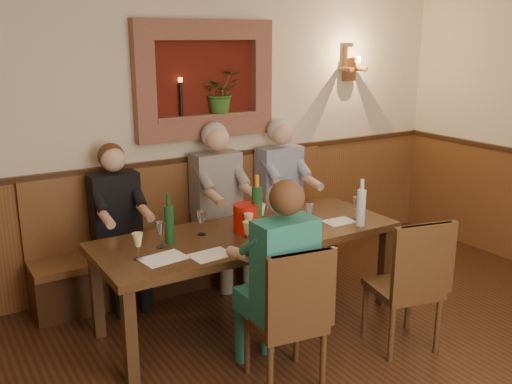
{
  "coord_description": "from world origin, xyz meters",
  "views": [
    {
      "loc": [
        -2.16,
        -1.78,
        2.23
      ],
      "look_at": [
        0.1,
        1.9,
        1.05
      ],
      "focal_mm": 40.0,
      "sensor_mm": 36.0,
      "label": 1
    }
  ],
  "objects_px": {
    "dining_table": "(249,241)",
    "wine_bottle_green_a": "(257,207)",
    "chair_near_left": "(286,344)",
    "person_chair_front": "(277,297)",
    "person_bench_right": "(284,206)",
    "water_bottle": "(361,207)",
    "wine_bottle_green_b": "(169,223)",
    "bench": "(197,246)",
    "person_bench_left": "(120,240)",
    "chair_near_right": "(403,310)",
    "person_bench_mid": "(221,216)",
    "spittoon_bucket": "(246,218)"
  },
  "relations": [
    {
      "from": "dining_table",
      "to": "wine_bottle_green_a",
      "type": "relative_size",
      "value": 5.37
    },
    {
      "from": "chair_near_left",
      "to": "person_chair_front",
      "type": "relative_size",
      "value": 0.71
    },
    {
      "from": "person_bench_right",
      "to": "water_bottle",
      "type": "distance_m",
      "value": 1.21
    },
    {
      "from": "chair_near_left",
      "to": "wine_bottle_green_b",
      "type": "xyz_separation_m",
      "value": [
        -0.37,
        0.99,
        0.62
      ]
    },
    {
      "from": "bench",
      "to": "person_bench_left",
      "type": "bearing_deg",
      "value": -172.22
    },
    {
      "from": "chair_near_right",
      "to": "person_bench_mid",
      "type": "height_order",
      "value": "person_bench_mid"
    },
    {
      "from": "dining_table",
      "to": "person_chair_front",
      "type": "distance_m",
      "value": 0.82
    },
    {
      "from": "person_bench_left",
      "to": "person_bench_right",
      "type": "relative_size",
      "value": 0.95
    },
    {
      "from": "wine_bottle_green_a",
      "to": "bench",
      "type": "bearing_deg",
      "value": 94.85
    },
    {
      "from": "person_chair_front",
      "to": "wine_bottle_green_b",
      "type": "distance_m",
      "value": 1.0
    },
    {
      "from": "chair_near_left",
      "to": "wine_bottle_green_a",
      "type": "bearing_deg",
      "value": 78.06
    },
    {
      "from": "person_chair_front",
      "to": "water_bottle",
      "type": "xyz_separation_m",
      "value": [
        1.11,
        0.45,
        0.33
      ]
    },
    {
      "from": "wine_bottle_green_b",
      "to": "person_bench_mid",
      "type": "bearing_deg",
      "value": 41.98
    },
    {
      "from": "person_bench_right",
      "to": "bench",
      "type": "bearing_deg",
      "value": 173.29
    },
    {
      "from": "chair_near_left",
      "to": "dining_table",
      "type": "bearing_deg",
      "value": 82.59
    },
    {
      "from": "chair_near_left",
      "to": "person_bench_mid",
      "type": "distance_m",
      "value": 1.82
    },
    {
      "from": "chair_near_right",
      "to": "wine_bottle_green_b",
      "type": "distance_m",
      "value": 1.83
    },
    {
      "from": "person_bench_left",
      "to": "bench",
      "type": "bearing_deg",
      "value": 7.78
    },
    {
      "from": "wine_bottle_green_a",
      "to": "water_bottle",
      "type": "bearing_deg",
      "value": -23.26
    },
    {
      "from": "spittoon_bucket",
      "to": "wine_bottle_green_a",
      "type": "distance_m",
      "value": 0.12
    },
    {
      "from": "bench",
      "to": "person_bench_right",
      "type": "bearing_deg",
      "value": -6.71
    },
    {
      "from": "chair_near_left",
      "to": "person_chair_front",
      "type": "xyz_separation_m",
      "value": [
        0.0,
        0.12,
        0.29
      ]
    },
    {
      "from": "person_bench_right",
      "to": "spittoon_bucket",
      "type": "relative_size",
      "value": 6.59
    },
    {
      "from": "wine_bottle_green_b",
      "to": "water_bottle",
      "type": "relative_size",
      "value": 0.98
    },
    {
      "from": "spittoon_bucket",
      "to": "wine_bottle_green_a",
      "type": "xyz_separation_m",
      "value": [
        0.09,
        -0.02,
        0.08
      ]
    },
    {
      "from": "chair_near_right",
      "to": "person_bench_left",
      "type": "xyz_separation_m",
      "value": [
        -1.52,
        1.79,
        0.28
      ]
    },
    {
      "from": "dining_table",
      "to": "chair_near_left",
      "type": "height_order",
      "value": "chair_near_left"
    },
    {
      "from": "person_bench_left",
      "to": "wine_bottle_green_a",
      "type": "relative_size",
      "value": 3.1
    },
    {
      "from": "wine_bottle_green_b",
      "to": "bench",
      "type": "bearing_deg",
      "value": 53.77
    },
    {
      "from": "dining_table",
      "to": "wine_bottle_green_a",
      "type": "distance_m",
      "value": 0.27
    },
    {
      "from": "person_chair_front",
      "to": "bench",
      "type": "bearing_deg",
      "value": 81.78
    },
    {
      "from": "person_bench_left",
      "to": "dining_table",
      "type": "bearing_deg",
      "value": -47.67
    },
    {
      "from": "dining_table",
      "to": "wine_bottle_green_a",
      "type": "xyz_separation_m",
      "value": [
        0.08,
        0.0,
        0.26
      ]
    },
    {
      "from": "dining_table",
      "to": "spittoon_bucket",
      "type": "xyz_separation_m",
      "value": [
        -0.01,
        0.02,
        0.19
      ]
    },
    {
      "from": "dining_table",
      "to": "wine_bottle_green_a",
      "type": "bearing_deg",
      "value": 2.77
    },
    {
      "from": "chair_near_left",
      "to": "person_bench_right",
      "type": "xyz_separation_m",
      "value": [
        1.16,
        1.73,
        0.32
      ]
    },
    {
      "from": "person_bench_left",
      "to": "water_bottle",
      "type": "relative_size",
      "value": 3.59
    },
    {
      "from": "bench",
      "to": "chair_near_left",
      "type": "xyz_separation_m",
      "value": [
        -0.25,
        -1.84,
        -0.04
      ]
    },
    {
      "from": "chair_near_right",
      "to": "person_bench_mid",
      "type": "distance_m",
      "value": 1.89
    },
    {
      "from": "dining_table",
      "to": "chair_near_left",
      "type": "distance_m",
      "value": 1.01
    },
    {
      "from": "person_bench_left",
      "to": "spittoon_bucket",
      "type": "xyz_separation_m",
      "value": [
        0.75,
        -0.82,
        0.29
      ]
    },
    {
      "from": "chair_near_right",
      "to": "bench",
      "type": "bearing_deg",
      "value": 124.8
    },
    {
      "from": "chair_near_right",
      "to": "person_chair_front",
      "type": "bearing_deg",
      "value": -176.52
    },
    {
      "from": "person_bench_mid",
      "to": "wine_bottle_green_b",
      "type": "bearing_deg",
      "value": -138.02
    },
    {
      "from": "person_bench_right",
      "to": "water_bottle",
      "type": "xyz_separation_m",
      "value": [
        -0.05,
        -1.17,
        0.3
      ]
    },
    {
      "from": "wine_bottle_green_a",
      "to": "wine_bottle_green_b",
      "type": "distance_m",
      "value": 0.71
    },
    {
      "from": "chair_near_left",
      "to": "person_bench_right",
      "type": "height_order",
      "value": "person_bench_right"
    },
    {
      "from": "person_bench_left",
      "to": "wine_bottle_green_b",
      "type": "distance_m",
      "value": 0.83
    },
    {
      "from": "person_chair_front",
      "to": "wine_bottle_green_a",
      "type": "height_order",
      "value": "person_chair_front"
    },
    {
      "from": "chair_near_left",
      "to": "person_chair_front",
      "type": "bearing_deg",
      "value": 96.85
    }
  ]
}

